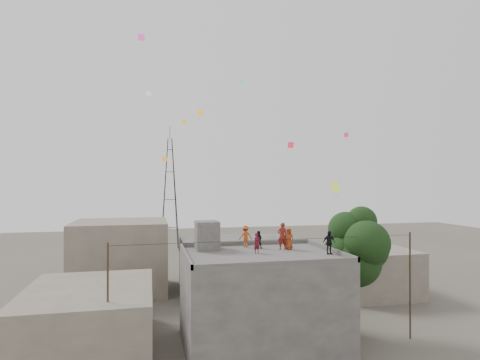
% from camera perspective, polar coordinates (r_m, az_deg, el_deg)
% --- Properties ---
extents(ground, '(140.00, 140.00, 0.00)m').
position_cam_1_polar(ground, '(28.67, 2.94, -22.57)').
color(ground, '#4F4941').
rests_on(ground, ground).
extents(main_building, '(10.00, 8.00, 6.10)m').
position_cam_1_polar(main_building, '(27.67, 2.94, -16.71)').
color(main_building, '#474442').
rests_on(main_building, ground).
extents(parapet, '(10.00, 8.00, 0.30)m').
position_cam_1_polar(parapet, '(26.94, 2.93, -10.17)').
color(parapet, '#474442').
rests_on(parapet, main_building).
extents(stair_head_box, '(1.60, 1.80, 2.00)m').
position_cam_1_polar(stair_head_box, '(28.69, -4.71, -7.85)').
color(stair_head_box, '#474442').
rests_on(stair_head_box, main_building).
extents(neighbor_west, '(8.00, 10.00, 4.00)m').
position_cam_1_polar(neighbor_west, '(29.20, -20.69, -17.96)').
color(neighbor_west, '#695F53').
rests_on(neighbor_west, ground).
extents(neighbor_north, '(12.00, 9.00, 5.00)m').
position_cam_1_polar(neighbor_north, '(41.46, 0.33, -11.98)').
color(neighbor_north, '#474442').
rests_on(neighbor_north, ground).
extents(neighbor_northwest, '(9.00, 8.00, 7.00)m').
position_cam_1_polar(neighbor_northwest, '(42.31, -16.64, -10.35)').
color(neighbor_northwest, '#695F53').
rests_on(neighbor_northwest, ground).
extents(neighbor_east, '(7.00, 8.00, 4.40)m').
position_cam_1_polar(neighbor_east, '(42.27, 18.07, -12.15)').
color(neighbor_east, '#695F53').
rests_on(neighbor_east, ground).
extents(tree, '(4.90, 4.60, 9.10)m').
position_cam_1_polar(tree, '(30.30, 16.35, -9.35)').
color(tree, black).
rests_on(tree, ground).
extents(utility_line, '(20.12, 0.62, 7.40)m').
position_cam_1_polar(utility_line, '(26.44, 4.78, -15.74)').
color(utility_line, black).
rests_on(utility_line, ground).
extents(transmission_tower, '(2.97, 2.97, 20.01)m').
position_cam_1_polar(transmission_tower, '(65.67, -9.95, -1.93)').
color(transmission_tower, black).
rests_on(transmission_tower, ground).
extents(person_red_adult, '(0.71, 0.49, 1.89)m').
position_cam_1_polar(person_red_adult, '(28.82, 6.03, -7.93)').
color(person_red_adult, maroon).
rests_on(person_red_adult, main_building).
extents(person_orange_child, '(0.88, 0.83, 1.51)m').
position_cam_1_polar(person_orange_child, '(28.95, 6.97, -8.27)').
color(person_orange_child, '#993711').
rests_on(person_orange_child, main_building).
extents(person_dark_child, '(0.73, 0.64, 1.25)m').
position_cam_1_polar(person_dark_child, '(29.19, 2.62, -8.46)').
color(person_dark_child, black).
rests_on(person_dark_child, main_building).
extents(person_dark_adult, '(0.95, 0.48, 1.55)m').
position_cam_1_polar(person_dark_adult, '(27.39, 12.54, -8.67)').
color(person_dark_adult, black).
rests_on(person_dark_adult, main_building).
extents(person_orange_adult, '(1.07, 0.68, 1.58)m').
position_cam_1_polar(person_orange_adult, '(29.73, 0.78, -8.00)').
color(person_orange_adult, '#C24B16').
rests_on(person_orange_adult, main_building).
extents(person_red_child, '(0.60, 0.52, 1.37)m').
position_cam_1_polar(person_red_child, '(27.12, 2.44, -8.95)').
color(person_red_child, maroon).
rests_on(person_red_child, main_building).
extents(kites, '(18.85, 18.03, 12.14)m').
position_cam_1_polar(kites, '(32.25, 2.55, 6.26)').
color(kites, orange).
rests_on(kites, ground).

